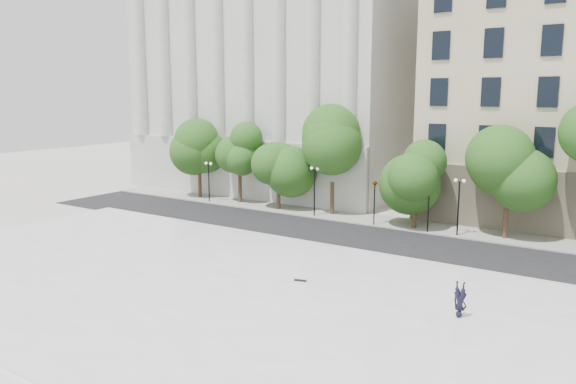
# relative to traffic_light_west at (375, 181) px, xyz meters

# --- Properties ---
(ground) EXTENTS (160.00, 160.00, 0.00)m
(ground) POSITION_rel_traffic_light_west_xyz_m (-0.32, -22.30, -3.66)
(ground) COLOR beige
(ground) RESTS_ON ground
(plaza) EXTENTS (44.00, 22.00, 0.45)m
(plaza) POSITION_rel_traffic_light_west_xyz_m (-0.32, -19.30, -3.44)
(plaza) COLOR white
(plaza) RESTS_ON ground
(street) EXTENTS (60.00, 8.00, 0.02)m
(street) POSITION_rel_traffic_light_west_xyz_m (-0.32, -4.30, -3.65)
(street) COLOR black
(street) RESTS_ON ground
(far_sidewalk) EXTENTS (60.00, 4.00, 0.12)m
(far_sidewalk) POSITION_rel_traffic_light_west_xyz_m (-0.32, 1.70, -3.60)
(far_sidewalk) COLOR #A7A39A
(far_sidewalk) RESTS_ON ground
(building_west) EXTENTS (31.50, 27.65, 25.60)m
(building_west) POSITION_rel_traffic_light_west_xyz_m (-17.32, 16.27, 9.23)
(building_west) COLOR beige
(building_west) RESTS_ON ground
(traffic_light_west) EXTENTS (0.39, 1.66, 4.17)m
(traffic_light_west) POSITION_rel_traffic_light_west_xyz_m (0.00, 0.00, 0.00)
(traffic_light_west) COLOR black
(traffic_light_west) RESTS_ON ground
(traffic_light_east) EXTENTS (0.97, 1.57, 4.14)m
(traffic_light_east) POSITION_rel_traffic_light_west_xyz_m (4.49, 0.00, -0.04)
(traffic_light_east) COLOR black
(traffic_light_east) RESTS_ON ground
(person_lying) EXTENTS (0.63, 1.70, 0.46)m
(person_lying) POSITION_rel_traffic_light_west_xyz_m (11.73, -16.15, -2.98)
(person_lying) COLOR black
(person_lying) RESTS_ON plaza
(skateboard) EXTENTS (0.71, 0.35, 0.07)m
(skateboard) POSITION_rel_traffic_light_west_xyz_m (2.94, -15.88, -3.17)
(skateboard) COLOR black
(skateboard) RESTS_ON plaza
(street_trees) EXTENTS (44.64, 5.36, 8.11)m
(street_trees) POSITION_rel_traffic_light_west_xyz_m (0.37, 1.35, 1.42)
(street_trees) COLOR #382619
(street_trees) RESTS_ON ground
(lamp_posts) EXTENTS (35.75, 0.28, 4.40)m
(lamp_posts) POSITION_rel_traffic_light_west_xyz_m (0.24, 0.30, -0.70)
(lamp_posts) COLOR black
(lamp_posts) RESTS_ON ground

